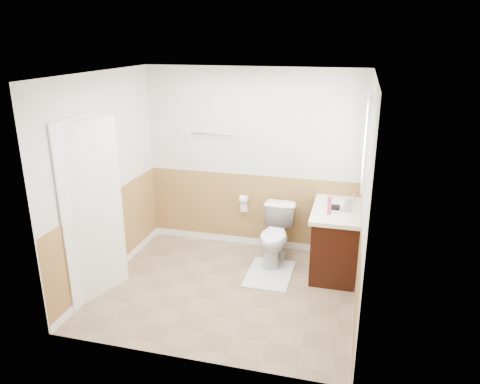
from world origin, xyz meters
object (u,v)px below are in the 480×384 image
(toilet, at_px, (275,236))
(soap_dispenser, at_px, (349,204))
(lotion_bottle, at_px, (329,206))
(vanity_cabinet, at_px, (336,240))
(bath_mat, at_px, (269,274))

(toilet, relative_size, soap_dispenser, 3.99)
(toilet, xyz_separation_m, lotion_bottle, (0.68, -0.27, 0.59))
(vanity_cabinet, bearing_deg, toilet, -179.64)
(toilet, distance_m, lotion_bottle, 0.94)
(bath_mat, height_order, lotion_bottle, lotion_bottle)
(toilet, xyz_separation_m, soap_dispenser, (0.90, -0.10, 0.57))
(vanity_cabinet, height_order, lotion_bottle, lotion_bottle)
(toilet, relative_size, lotion_bottle, 3.40)
(toilet, bearing_deg, lotion_bottle, -20.92)
(bath_mat, bearing_deg, toilet, 90.00)
(bath_mat, bearing_deg, soap_dispenser, 16.76)
(bath_mat, relative_size, soap_dispenser, 4.26)
(toilet, bearing_deg, vanity_cabinet, 0.84)
(lotion_bottle, distance_m, soap_dispenser, 0.27)
(bath_mat, xyz_separation_m, vanity_cabinet, (0.78, 0.38, 0.39))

